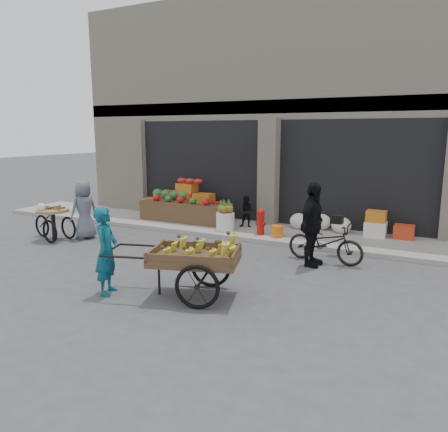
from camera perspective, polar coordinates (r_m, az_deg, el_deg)
The scene contains 15 objects.
ground at distance 9.11m, azimuth -5.94°, elevation -7.48°, with size 80.00×80.00×0.00m, color #424244.
sidewalk at distance 12.59m, azimuth 4.25°, elevation -1.97°, with size 18.00×2.20×0.12m, color gray.
building at distance 15.99m, azimuth 10.07°, elevation 12.58°, with size 14.00×6.45×7.00m.
fruit_display at distance 13.85m, azimuth -4.76°, elevation 1.78°, with size 3.10×1.12×1.24m.
pineapple_bin at distance 12.39m, azimuth 0.18°, elevation -0.69°, with size 0.52×0.52×0.50m, color silver.
fire_hydrant at distance 11.87m, azimuth 4.81°, elevation -0.59°, with size 0.22×0.22×0.71m.
orange_bucket at distance 11.70m, azimuth 6.96°, elevation -1.97°, with size 0.32×0.32×0.30m, color orange.
right_bay_goods at distance 12.36m, azimuth 16.62°, elevation -1.01°, with size 3.35×0.60×0.70m.
seated_person at distance 12.71m, azimuth 3.01°, elevation 0.58°, with size 0.45×0.35×0.93m, color black.
banana_cart at distance 7.64m, azimuth -4.24°, elevation -4.97°, with size 2.74×1.70×1.07m.
vendor_woman at distance 8.05m, azimuth -15.11°, elevation -4.40°, with size 0.58×0.38×1.58m, color #0D5267.
tricycle_cart at distance 12.57m, azimuth -21.44°, elevation -0.39°, with size 1.46×0.96×0.95m.
vendor_grey at distance 12.39m, azimuth -17.82°, elevation 0.76°, with size 0.77×0.50×1.58m, color slate.
bicycle at distance 9.97m, azimuth 13.08°, elevation -3.39°, with size 0.60×1.72×0.90m, color black.
cyclist at distance 9.54m, azimuth 11.45°, elevation -1.11°, with size 1.07×0.45×1.83m, color black.
Camera 1 is at (4.75, -7.22, 2.87)m, focal length 35.00 mm.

